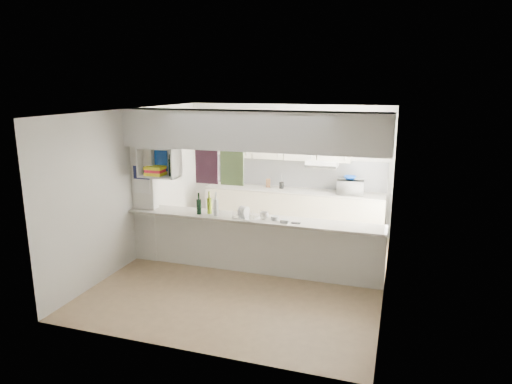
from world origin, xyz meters
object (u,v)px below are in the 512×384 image
at_px(bowl, 350,178).
at_px(dish_rack, 245,213).
at_px(microwave, 350,187).
at_px(wine_bottles, 208,206).

xyz_separation_m(bowl, dish_rack, (-1.38, -2.17, -0.24)).
distance_m(microwave, dish_rack, 2.56).
relative_size(microwave, bowl, 2.04).
bearing_deg(microwave, bowl, -71.52).
bearing_deg(bowl, dish_rack, -122.53).
distance_m(bowl, wine_bottles, 2.97).
height_order(microwave, bowl, bowl).
relative_size(microwave, dish_rack, 1.22).
height_order(microwave, dish_rack, microwave).
bearing_deg(bowl, microwave, -66.53).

